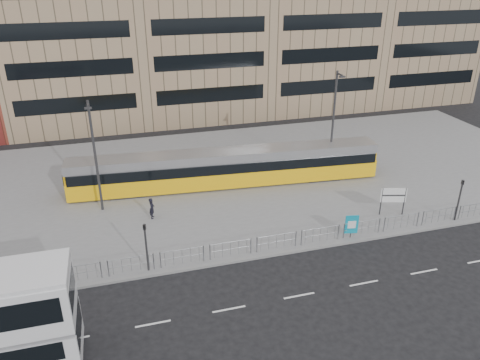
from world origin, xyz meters
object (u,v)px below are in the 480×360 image
object	(u,v)px
ad_panel	(352,225)
traffic_light_east	(460,195)
lamp_post_east	(333,120)
traffic_light_west	(146,242)
lamp_post_west	(95,153)
tram	(227,168)
station_sign	(393,196)
pedestrian	(152,208)

from	to	relation	value
ad_panel	traffic_light_east	size ratio (longest dim) A/B	0.53
ad_panel	lamp_post_east	world-z (taller)	lamp_post_east
traffic_light_west	lamp_post_west	size ratio (longest dim) A/B	0.38
ad_panel	lamp_post_east	size ratio (longest dim) A/B	0.19
traffic_light_west	traffic_light_east	world-z (taller)	same
lamp_post_west	lamp_post_east	bearing A→B (deg)	3.84
tram	traffic_light_west	distance (m)	12.60
lamp_post_east	traffic_light_west	bearing A→B (deg)	-149.38
station_sign	traffic_light_west	xyz separation A→B (m)	(-17.55, -1.96, 0.52)
pedestrian	traffic_light_east	distance (m)	21.46
station_sign	tram	bearing A→B (deg)	156.69
lamp_post_east	ad_panel	bearing A→B (deg)	-107.98
tram	pedestrian	size ratio (longest dim) A/B	16.15
tram	traffic_light_west	xyz separation A→B (m)	(-7.48, -10.13, 0.50)
lamp_post_east	station_sign	bearing A→B (deg)	-81.51
lamp_post_east	pedestrian	bearing A→B (deg)	-167.28
ad_panel	traffic_light_west	size ratio (longest dim) A/B	0.53
lamp_post_east	tram	bearing A→B (deg)	177.25
pedestrian	traffic_light_east	size ratio (longest dim) A/B	0.50
ad_panel	lamp_post_west	xyz separation A→B (m)	(-15.69, 8.47, 3.53)
tram	lamp_post_east	xyz separation A→B (m)	(8.91, -0.43, 3.33)
traffic_light_west	lamp_post_west	world-z (taller)	lamp_post_west
traffic_light_east	lamp_post_east	world-z (taller)	lamp_post_east
ad_panel	pedestrian	world-z (taller)	ad_panel
traffic_light_east	lamp_post_west	xyz separation A→B (m)	(-23.91, 8.44, 2.52)
ad_panel	traffic_light_east	bearing A→B (deg)	11.64
tram	traffic_light_east	distance (m)	17.26
ad_panel	traffic_light_east	world-z (taller)	traffic_light_east
lamp_post_west	lamp_post_east	distance (m)	18.90
pedestrian	station_sign	bearing A→B (deg)	-90.71
traffic_light_west	traffic_light_east	distance (m)	21.45
tram	traffic_light_east	xyz separation A→B (m)	(13.97, -10.13, 0.50)
lamp_post_west	lamp_post_east	size ratio (longest dim) A/B	0.93
tram	pedestrian	xyz separation A→B (m)	(-6.54, -3.92, -0.70)
tram	lamp_post_west	xyz separation A→B (m)	(-9.94, -1.69, 3.02)
lamp_post_east	traffic_light_east	bearing A→B (deg)	-62.49
tram	lamp_post_west	bearing A→B (deg)	-165.47
tram	pedestrian	bearing A→B (deg)	-144.22
ad_panel	pedestrian	distance (m)	13.79
pedestrian	lamp_post_west	world-z (taller)	lamp_post_west
traffic_light_west	lamp_post_east	xyz separation A→B (m)	(16.39, 9.70, 2.83)
tram	lamp_post_east	bearing A→B (deg)	2.10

